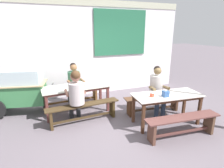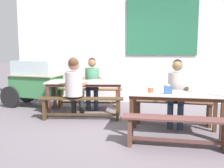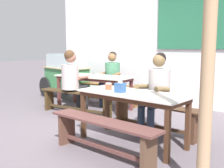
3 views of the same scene
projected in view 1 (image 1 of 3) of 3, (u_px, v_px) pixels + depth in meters
ground_plane at (125, 123)px, 4.33m from camera, size 40.00×40.00×0.00m
backdrop_wall at (96, 47)px, 6.02m from camera, size 6.17×0.23×3.03m
dining_table_far at (76, 89)px, 4.75m from camera, size 1.76×0.78×0.73m
dining_table_near at (167, 98)px, 4.16m from camera, size 1.63×0.78×0.73m
bench_far_back at (72, 94)px, 5.37m from camera, size 1.70×0.41×0.46m
bench_far_front at (83, 110)px, 4.31m from camera, size 1.76×0.37×0.46m
bench_near_back at (153, 102)px, 4.82m from camera, size 1.60×0.43×0.46m
bench_near_front at (182, 123)px, 3.70m from camera, size 1.62×0.43×0.46m
food_cart at (19, 88)px, 4.72m from camera, size 1.72×1.00×1.17m
person_center_facing at (75, 82)px, 5.24m from camera, size 0.50×0.61×1.24m
person_right_near_table at (157, 87)px, 4.66m from camera, size 0.49×0.54×1.27m
person_left_back_turned at (76, 93)px, 4.19m from camera, size 0.47×0.58×1.29m
tissue_box at (166, 94)px, 3.98m from camera, size 0.13×0.12×0.16m
condiment_jar at (152, 95)px, 3.98m from camera, size 0.10×0.10×0.10m
soup_bowl at (86, 85)px, 4.74m from camera, size 0.17×0.17×0.05m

